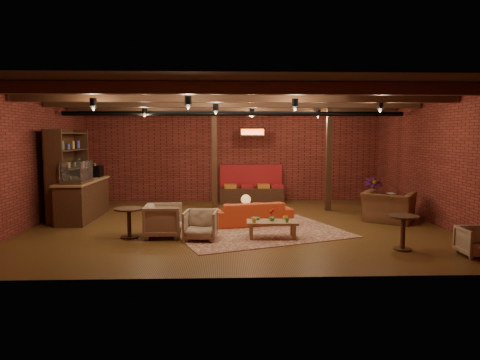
{
  "coord_description": "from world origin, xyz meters",
  "views": [
    {
      "loc": [
        -0.28,
        -10.56,
        2.24
      ],
      "look_at": [
        0.1,
        0.2,
        1.12
      ],
      "focal_mm": 32.0,
      "sensor_mm": 36.0,
      "label": 1
    }
  ],
  "objects_px": {
    "coffee_table": "(272,223)",
    "armchair_right": "(389,202)",
    "sofa": "(251,213)",
    "armchair_b": "(201,224)",
    "side_table_lamp": "(246,202)",
    "armchair_far": "(477,240)",
    "round_table_right": "(403,227)",
    "plant_tall": "(374,160)",
    "armchair_a": "(163,219)",
    "side_table_book": "(388,195)",
    "round_table_left": "(129,218)"
  },
  "relations": [
    {
      "from": "side_table_lamp",
      "to": "round_table_left",
      "type": "bearing_deg",
      "value": -154.78
    },
    {
      "from": "armchair_far",
      "to": "coffee_table",
      "type": "bearing_deg",
      "value": 157.31
    },
    {
      "from": "sofa",
      "to": "armchair_right",
      "type": "relative_size",
      "value": 1.66
    },
    {
      "from": "side_table_lamp",
      "to": "armchair_b",
      "type": "distance_m",
      "value": 1.82
    },
    {
      "from": "coffee_table",
      "to": "armchair_right",
      "type": "relative_size",
      "value": 0.93
    },
    {
      "from": "coffee_table",
      "to": "round_table_right",
      "type": "distance_m",
      "value": 2.69
    },
    {
      "from": "side_table_lamp",
      "to": "sofa",
      "type": "bearing_deg",
      "value": 23.53
    },
    {
      "from": "coffee_table",
      "to": "plant_tall",
      "type": "bearing_deg",
      "value": 43.56
    },
    {
      "from": "armchair_a",
      "to": "side_table_book",
      "type": "distance_m",
      "value": 6.59
    },
    {
      "from": "coffee_table",
      "to": "armchair_far",
      "type": "relative_size",
      "value": 1.84
    },
    {
      "from": "round_table_right",
      "to": "armchair_a",
      "type": "bearing_deg",
      "value": 165.38
    },
    {
      "from": "sofa",
      "to": "armchair_b",
      "type": "bearing_deg",
      "value": 38.88
    },
    {
      "from": "armchair_b",
      "to": "armchair_far",
      "type": "xyz_separation_m",
      "value": [
        5.21,
        -1.46,
        -0.05
      ]
    },
    {
      "from": "round_table_left",
      "to": "sofa",
      "type": "bearing_deg",
      "value": 25.14
    },
    {
      "from": "armchair_right",
      "to": "round_table_right",
      "type": "distance_m",
      "value": 2.83
    },
    {
      "from": "sofa",
      "to": "side_table_book",
      "type": "relative_size",
      "value": 3.08
    },
    {
      "from": "side_table_lamp",
      "to": "armchair_far",
      "type": "relative_size",
      "value": 1.27
    },
    {
      "from": "side_table_lamp",
      "to": "side_table_book",
      "type": "height_order",
      "value": "side_table_lamp"
    },
    {
      "from": "plant_tall",
      "to": "coffee_table",
      "type": "bearing_deg",
      "value": -136.44
    },
    {
      "from": "armchair_far",
      "to": "plant_tall",
      "type": "height_order",
      "value": "plant_tall"
    },
    {
      "from": "sofa",
      "to": "armchair_right",
      "type": "bearing_deg",
      "value": 170.22
    },
    {
      "from": "plant_tall",
      "to": "side_table_lamp",
      "type": "bearing_deg",
      "value": -154.9
    },
    {
      "from": "plant_tall",
      "to": "side_table_book",
      "type": "bearing_deg",
      "value": -46.77
    },
    {
      "from": "sofa",
      "to": "round_table_right",
      "type": "distance_m",
      "value": 3.78
    },
    {
      "from": "side_table_lamp",
      "to": "side_table_book",
      "type": "bearing_deg",
      "value": 19.14
    },
    {
      "from": "armchair_b",
      "to": "side_table_lamp",
      "type": "bearing_deg",
      "value": 59.84
    },
    {
      "from": "sofa",
      "to": "armchair_b",
      "type": "xyz_separation_m",
      "value": [
        -1.18,
        -1.53,
        0.06
      ]
    },
    {
      "from": "round_table_right",
      "to": "plant_tall",
      "type": "bearing_deg",
      "value": 78.43
    },
    {
      "from": "armchair_b",
      "to": "plant_tall",
      "type": "distance_m",
      "value": 5.98
    },
    {
      "from": "side_table_lamp",
      "to": "side_table_book",
      "type": "distance_m",
      "value": 4.4
    },
    {
      "from": "plant_tall",
      "to": "armchair_right",
      "type": "bearing_deg",
      "value": -93.81
    },
    {
      "from": "armchair_far",
      "to": "plant_tall",
      "type": "xyz_separation_m",
      "value": [
        -0.33,
        4.72,
        1.22
      ]
    },
    {
      "from": "coffee_table",
      "to": "armchair_b",
      "type": "xyz_separation_m",
      "value": [
        -1.54,
        -0.09,
        0.01
      ]
    },
    {
      "from": "side_table_book",
      "to": "armchair_far",
      "type": "relative_size",
      "value": 1.07
    },
    {
      "from": "round_table_left",
      "to": "armchair_far",
      "type": "distance_m",
      "value": 6.99
    },
    {
      "from": "armchair_b",
      "to": "round_table_left",
      "type": "bearing_deg",
      "value": 177.01
    },
    {
      "from": "armchair_far",
      "to": "plant_tall",
      "type": "relative_size",
      "value": 0.2
    },
    {
      "from": "armchair_b",
      "to": "armchair_right",
      "type": "height_order",
      "value": "armchair_right"
    },
    {
      "from": "coffee_table",
      "to": "armchair_right",
      "type": "height_order",
      "value": "armchair_right"
    },
    {
      "from": "sofa",
      "to": "armchair_right",
      "type": "xyz_separation_m",
      "value": [
        3.6,
        0.22,
        0.24
      ]
    },
    {
      "from": "armchair_right",
      "to": "round_table_right",
      "type": "xyz_separation_m",
      "value": [
        -0.77,
        -2.73,
        -0.07
      ]
    },
    {
      "from": "sofa",
      "to": "plant_tall",
      "type": "distance_m",
      "value": 4.27
    },
    {
      "from": "armchair_right",
      "to": "armchair_a",
      "type": "bearing_deg",
      "value": 48.31
    },
    {
      "from": "coffee_table",
      "to": "armchair_right",
      "type": "distance_m",
      "value": 3.64
    },
    {
      "from": "round_table_left",
      "to": "side_table_book",
      "type": "bearing_deg",
      "value": 21.56
    },
    {
      "from": "side_table_book",
      "to": "sofa",
      "type": "bearing_deg",
      "value": -161.01
    },
    {
      "from": "side_table_lamp",
      "to": "armchair_a",
      "type": "relative_size",
      "value": 0.96
    },
    {
      "from": "round_table_left",
      "to": "plant_tall",
      "type": "bearing_deg",
      "value": 25.15
    },
    {
      "from": "round_table_left",
      "to": "round_table_right",
      "type": "height_order",
      "value": "round_table_right"
    },
    {
      "from": "coffee_table",
      "to": "round_table_left",
      "type": "bearing_deg",
      "value": 177.38
    }
  ]
}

